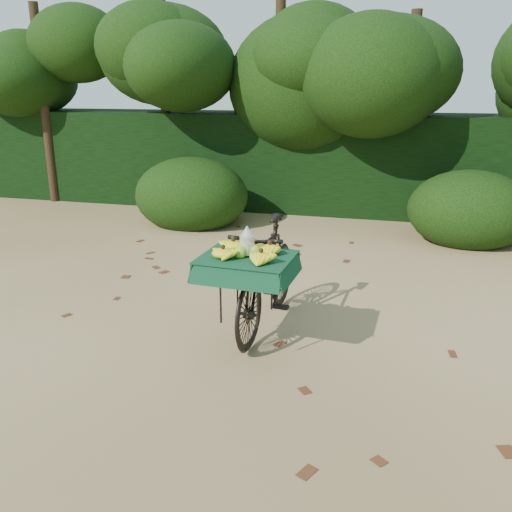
# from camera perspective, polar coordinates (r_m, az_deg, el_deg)

# --- Properties ---
(ground) EXTENTS (80.00, 80.00, 0.00)m
(ground) POSITION_cam_1_polar(r_m,az_deg,el_deg) (4.88, 8.00, -10.90)
(ground) COLOR tan
(ground) RESTS_ON ground
(vendor_bicycle) EXTENTS (0.81, 1.86, 1.09)m
(vendor_bicycle) POSITION_cam_1_polar(r_m,az_deg,el_deg) (5.27, 1.10, -1.91)
(vendor_bicycle) COLOR black
(vendor_bicycle) RESTS_ON ground
(hedge_backdrop) EXTENTS (26.00, 1.80, 1.80)m
(hedge_backdrop) POSITION_cam_1_polar(r_m,az_deg,el_deg) (10.68, 12.64, 9.53)
(hedge_backdrop) COLOR black
(hedge_backdrop) RESTS_ON ground
(tree_row) EXTENTS (14.50, 2.00, 4.00)m
(tree_row) POSITION_cam_1_polar(r_m,az_deg,el_deg) (9.84, 8.91, 15.53)
(tree_row) COLOR black
(tree_row) RESTS_ON ground
(bush_clumps) EXTENTS (8.80, 1.70, 0.90)m
(bush_clumps) POSITION_cam_1_polar(r_m,az_deg,el_deg) (8.77, 15.03, 4.69)
(bush_clumps) COLOR black
(bush_clumps) RESTS_ON ground
(leaf_litter) EXTENTS (7.00, 7.30, 0.01)m
(leaf_litter) POSITION_cam_1_polar(r_m,az_deg,el_deg) (5.45, 8.89, -7.68)
(leaf_litter) COLOR #532A16
(leaf_litter) RESTS_ON ground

